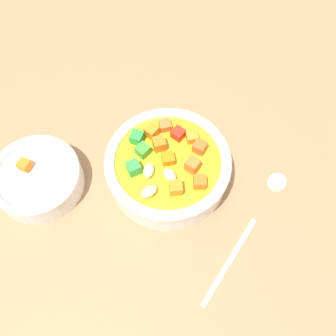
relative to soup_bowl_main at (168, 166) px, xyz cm
name	(u,v)px	position (x,y,z in cm)	size (l,w,h in cm)	color
ground_plane	(168,179)	(-0.01, 0.00, -3.93)	(140.00, 140.00, 2.00)	#9E754F
soup_bowl_main	(168,166)	(0.00, 0.00, 0.00)	(17.28, 17.28, 6.42)	white
spoon	(252,223)	(-13.25, 3.06, -2.54)	(7.10, 21.89, 0.78)	silver
side_bowl_small	(38,178)	(16.54, 7.45, -0.83)	(12.31, 12.31, 4.79)	white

